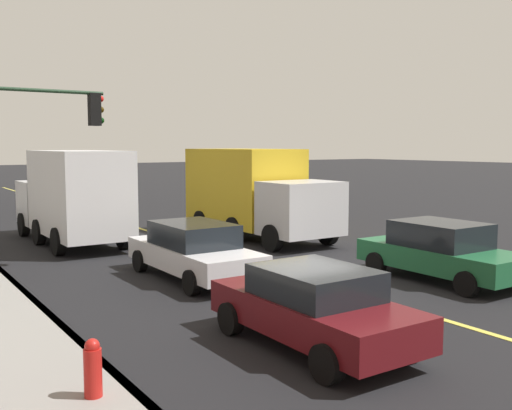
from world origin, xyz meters
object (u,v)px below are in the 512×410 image
(truck_yellow, at_px, (254,191))
(fire_hydrant, at_px, (93,373))
(traffic_light_mast, at_px, (35,142))
(car_green, at_px, (441,251))
(truck_white, at_px, (73,196))
(car_white, at_px, (194,250))
(car_maroon, at_px, (314,306))

(truck_yellow, relative_size, fire_hydrant, 7.55)
(traffic_light_mast, bearing_deg, car_green, -127.34)
(car_green, height_order, truck_white, truck_white)
(car_white, relative_size, traffic_light_mast, 0.90)
(car_maroon, xyz_separation_m, truck_white, (12.95, 0.27, 0.99))
(car_white, distance_m, truck_yellow, 7.18)
(car_white, relative_size, truck_white, 0.67)
(car_green, distance_m, car_maroon, 6.34)
(traffic_light_mast, bearing_deg, truck_yellow, -75.59)
(truck_white, distance_m, traffic_light_mast, 5.23)
(traffic_light_mast, bearing_deg, car_maroon, -163.75)
(truck_yellow, distance_m, truck_white, 6.53)
(car_maroon, distance_m, fire_hydrant, 3.95)
(car_maroon, relative_size, truck_yellow, 0.58)
(traffic_light_mast, distance_m, fire_hydrant, 9.45)
(car_maroon, distance_m, traffic_light_mast, 9.39)
(car_green, distance_m, fire_hydrant, 10.19)
(car_maroon, height_order, truck_yellow, truck_yellow)
(car_white, height_order, traffic_light_mast, traffic_light_mast)
(car_white, height_order, truck_yellow, truck_yellow)
(car_maroon, relative_size, traffic_light_mast, 0.79)
(car_maroon, bearing_deg, traffic_light_mast, 16.25)
(car_white, bearing_deg, car_maroon, 172.81)
(truck_white, distance_m, fire_hydrant, 13.73)
(car_white, bearing_deg, traffic_light_mast, 49.63)
(truck_white, bearing_deg, truck_yellow, -109.70)
(car_white, bearing_deg, truck_white, 8.10)
(truck_white, bearing_deg, traffic_light_mast, 152.91)
(car_white, distance_m, fire_hydrant, 7.66)
(truck_yellow, height_order, fire_hydrant, truck_yellow)
(truck_white, height_order, traffic_light_mast, traffic_light_mast)
(car_maroon, bearing_deg, fire_hydrant, 93.23)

